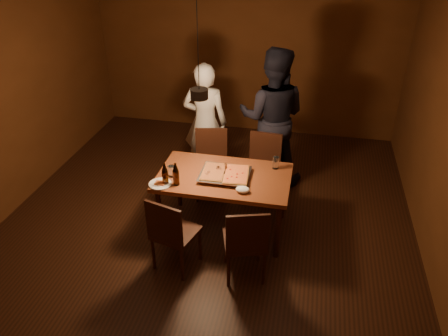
% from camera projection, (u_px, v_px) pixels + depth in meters
% --- Properties ---
extents(room_shell, '(6.00, 6.00, 6.00)m').
position_uv_depth(room_shell, '(200.00, 126.00, 4.56)').
color(room_shell, '#34180E').
rests_on(room_shell, ground).
extents(dining_table, '(1.50, 0.90, 0.75)m').
position_uv_depth(dining_table, '(224.00, 181.00, 4.98)').
color(dining_table, brown).
rests_on(dining_table, floor).
extents(chair_far_left, '(0.49, 0.49, 0.49)m').
position_uv_depth(chair_far_left, '(211.00, 156.00, 5.78)').
color(chair_far_left, '#38190F').
rests_on(chair_far_left, floor).
extents(chair_far_right, '(0.45, 0.45, 0.49)m').
position_uv_depth(chair_far_right, '(263.00, 161.00, 5.67)').
color(chair_far_right, '#38190F').
rests_on(chair_far_right, floor).
extents(chair_near_left, '(0.52, 0.52, 0.49)m').
position_uv_depth(chair_near_left, '(171.00, 229.00, 4.45)').
color(chair_near_left, '#38190F').
rests_on(chair_near_left, floor).
extents(chair_near_right, '(0.52, 0.52, 0.49)m').
position_uv_depth(chair_near_right, '(246.00, 238.00, 4.32)').
color(chair_near_right, '#38190F').
rests_on(chair_near_right, floor).
extents(pizza_tray, '(0.59, 0.50, 0.05)m').
position_uv_depth(pizza_tray, '(225.00, 175.00, 4.90)').
color(pizza_tray, silver).
rests_on(pizza_tray, dining_table).
extents(pizza_meat, '(0.26, 0.41, 0.02)m').
position_uv_depth(pizza_meat, '(214.00, 172.00, 4.91)').
color(pizza_meat, maroon).
rests_on(pizza_meat, pizza_tray).
extents(pizza_cheese, '(0.30, 0.45, 0.02)m').
position_uv_depth(pizza_cheese, '(236.00, 174.00, 4.86)').
color(pizza_cheese, gold).
rests_on(pizza_cheese, pizza_tray).
extents(spatula, '(0.15, 0.25, 0.04)m').
position_uv_depth(spatula, '(226.00, 171.00, 4.90)').
color(spatula, silver).
rests_on(spatula, pizza_tray).
extents(beer_bottle_a, '(0.07, 0.07, 0.26)m').
position_uv_depth(beer_bottle_a, '(165.00, 174.00, 4.72)').
color(beer_bottle_a, black).
rests_on(beer_bottle_a, dining_table).
extents(beer_bottle_b, '(0.07, 0.07, 0.26)m').
position_uv_depth(beer_bottle_b, '(176.00, 174.00, 4.72)').
color(beer_bottle_b, black).
rests_on(beer_bottle_b, dining_table).
extents(water_glass_left, '(0.08, 0.08, 0.13)m').
position_uv_depth(water_glass_left, '(171.00, 171.00, 4.90)').
color(water_glass_left, silver).
rests_on(water_glass_left, dining_table).
extents(water_glass_right, '(0.07, 0.07, 0.15)m').
position_uv_depth(water_glass_right, '(276.00, 163.00, 5.05)').
color(water_glass_right, silver).
rests_on(water_glass_right, dining_table).
extents(plate_slice, '(0.25, 0.25, 0.03)m').
position_uv_depth(plate_slice, '(160.00, 184.00, 4.78)').
color(plate_slice, white).
rests_on(plate_slice, dining_table).
extents(napkin, '(0.15, 0.12, 0.06)m').
position_uv_depth(napkin, '(243.00, 190.00, 4.64)').
color(napkin, white).
rests_on(napkin, dining_table).
extents(diner_white, '(0.63, 0.43, 1.67)m').
position_uv_depth(diner_white, '(205.00, 122.00, 6.00)').
color(diner_white, silver).
rests_on(diner_white, floor).
extents(diner_dark, '(0.93, 0.73, 1.90)m').
position_uv_depth(diner_dark, '(272.00, 117.00, 5.86)').
color(diner_dark, black).
rests_on(diner_dark, floor).
extents(pendant_lamp, '(0.18, 0.18, 1.10)m').
position_uv_depth(pendant_lamp, '(199.00, 93.00, 4.38)').
color(pendant_lamp, black).
rests_on(pendant_lamp, ceiling).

